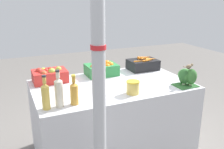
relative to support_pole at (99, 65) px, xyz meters
The scene contains 11 objects.
market_table 1.19m from the support_pole, 60.47° to the left, with size 1.58×0.95×0.78m, color silver.
support_pole is the anchor object (origin of this frame).
apple_crate 1.14m from the support_pole, 97.90° to the left, with size 0.35×0.25×0.16m.
orange_crate 1.20m from the support_pole, 67.79° to the left, with size 0.35×0.25×0.16m.
carrot_crate 1.49m from the support_pole, 47.57° to the left, with size 0.35×0.25×0.16m.
broccoli_pile 1.22m from the support_pole, 20.59° to the left, with size 0.23×0.21×0.18m.
juice_bottle_golden 0.60m from the support_pole, 125.37° to the left, with size 0.06×0.06×0.28m.
juice_bottle_cloudy 0.55m from the support_pole, 114.45° to the left, with size 0.07×0.07×0.31m.
juice_bottle_amber 0.53m from the support_pole, 98.69° to the left, with size 0.07×0.07×0.26m.
pickle_jar 0.75m from the support_pole, 40.94° to the left, with size 0.12×0.12×0.12m.
sparrow_bird 1.18m from the support_pole, 19.57° to the left, with size 0.14×0.05×0.05m.
Camera 1 is at (-0.97, -2.20, 1.65)m, focal length 40.00 mm.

